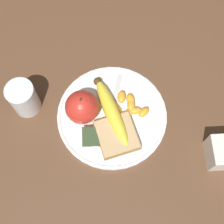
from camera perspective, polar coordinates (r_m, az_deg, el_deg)
name	(u,v)px	position (r m, az deg, el deg)	size (l,w,h in m)	color
ground_plane	(112,117)	(0.80, 0.00, -0.85)	(3.00, 3.00, 0.00)	brown
plate	(112,115)	(0.79, 0.00, -0.64)	(0.28, 0.28, 0.01)	white
juice_glass	(24,99)	(0.80, -15.81, 2.35)	(0.07, 0.07, 0.09)	silver
apple	(82,107)	(0.75, -5.50, 0.88)	(0.08, 0.08, 0.09)	red
banana	(110,110)	(0.77, -0.39, 0.41)	(0.19, 0.10, 0.04)	yellow
bread_slice	(117,135)	(0.76, 0.88, -4.30)	(0.12, 0.11, 0.02)	olive
fork	(111,115)	(0.78, -0.21, -0.52)	(0.19, 0.07, 0.00)	silver
jam_packet	(91,138)	(0.76, -3.91, -4.70)	(0.05, 0.04, 0.02)	white
orange_segment_0	(117,109)	(0.78, 0.89, 0.51)	(0.04, 0.03, 0.02)	#F9A32D
orange_segment_1	(125,117)	(0.77, 2.33, -0.95)	(0.03, 0.04, 0.02)	#F9A32D
orange_segment_2	(135,111)	(0.78, 4.30, 0.25)	(0.02, 0.03, 0.02)	#F9A32D
orange_segment_3	(122,97)	(0.79, 1.78, 2.78)	(0.04, 0.03, 0.02)	#F9A32D
orange_segment_4	(131,100)	(0.79, 3.42, 2.28)	(0.04, 0.03, 0.02)	#F9A32D
orange_segment_5	(144,111)	(0.78, 5.84, 0.22)	(0.04, 0.04, 0.02)	#F9A32D
orange_segment_6	(128,114)	(0.78, 2.95, -0.32)	(0.03, 0.03, 0.02)	#F9A32D
orange_segment_7	(131,105)	(0.79, 3.51, 1.26)	(0.04, 0.02, 0.02)	#F9A32D
condiment_caddy	(224,152)	(0.78, 19.81, -6.97)	(0.07, 0.07, 0.07)	silver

